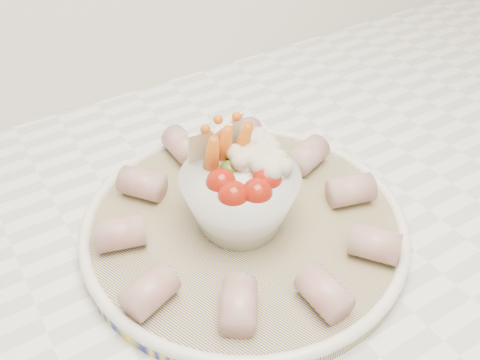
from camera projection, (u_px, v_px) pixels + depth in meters
serving_platter at (244, 224)px, 0.55m from camera, size 0.42×0.42×0.02m
veggie_bowl at (241, 191)px, 0.52m from camera, size 0.12×0.12×0.10m
cured_meat_rolls at (244, 211)px, 0.53m from camera, size 0.29×0.30×0.03m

